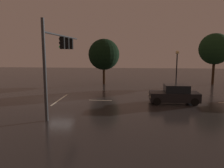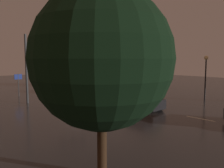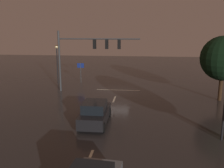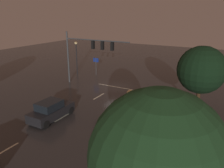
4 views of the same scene
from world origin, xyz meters
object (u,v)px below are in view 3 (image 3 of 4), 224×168
(street_lamp_right_kerb, at_px, (57,57))
(route_sign, at_px, (81,68))
(traffic_signal_assembly, at_px, (88,50))
(car_approaching, at_px, (95,113))
(tree_left_far, at_px, (223,58))

(street_lamp_right_kerb, distance_m, route_sign, 3.38)
(traffic_signal_assembly, distance_m, car_approaching, 10.65)
(car_approaching, height_order, street_lamp_right_kerb, street_lamp_right_kerb)
(traffic_signal_assembly, height_order, car_approaching, traffic_signal_assembly)
(route_sign, distance_m, tree_left_far, 17.27)
(car_approaching, height_order, tree_left_far, tree_left_far)
(route_sign, bearing_deg, car_approaching, 107.99)
(street_lamp_right_kerb, bearing_deg, tree_left_far, 162.69)
(traffic_signal_assembly, height_order, route_sign, traffic_signal_assembly)
(car_approaching, distance_m, street_lamp_right_kerb, 15.60)
(traffic_signal_assembly, relative_size, street_lamp_right_kerb, 1.81)
(route_sign, xyz_separation_m, tree_left_far, (-15.72, 6.79, 2.25))
(route_sign, bearing_deg, street_lamp_right_kerb, 20.21)
(route_sign, relative_size, tree_left_far, 0.42)
(traffic_signal_assembly, distance_m, tree_left_far, 13.73)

